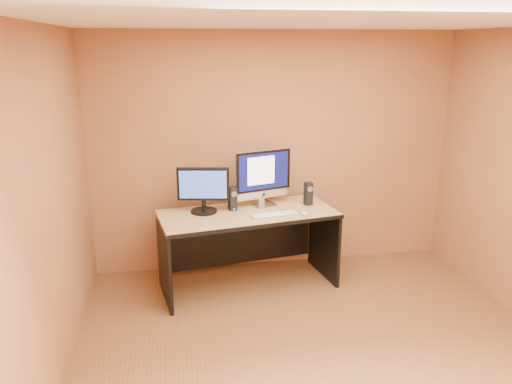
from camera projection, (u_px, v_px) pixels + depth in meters
floor at (323, 364)px, 3.97m from camera, size 4.00×4.00×0.00m
walls at (329, 210)px, 3.60m from camera, size 4.00×4.00×2.60m
ceiling at (338, 20)px, 3.23m from camera, size 4.00×4.00×0.00m
desk at (248, 250)px, 5.16m from camera, size 1.87×1.05×0.82m
imac at (264, 178)px, 5.16m from camera, size 0.67×0.40×0.61m
second_monitor at (203, 190)px, 4.98m from camera, size 0.57×0.35×0.46m
speaker_left at (233, 199)px, 5.08m from camera, size 0.09×0.10×0.24m
speaker_right at (308, 194)px, 5.25m from camera, size 0.09×0.09×0.24m
keyboard at (275, 215)px, 4.95m from camera, size 0.49×0.20×0.02m
mouse at (304, 213)px, 4.96m from camera, size 0.06×0.11×0.04m
cable_a at (271, 202)px, 5.37m from camera, size 0.11×0.22×0.01m
cable_b at (267, 203)px, 5.33m from camera, size 0.04×0.20×0.01m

